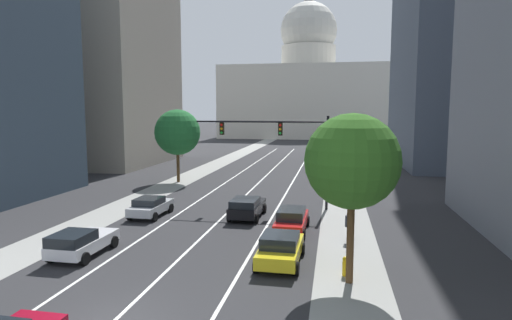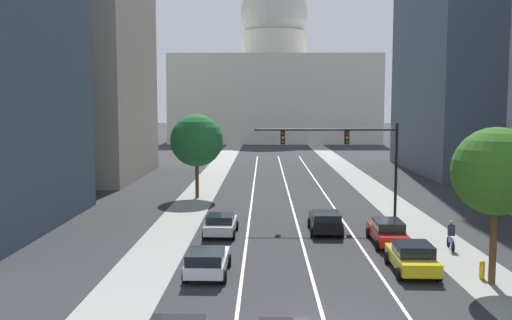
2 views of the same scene
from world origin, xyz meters
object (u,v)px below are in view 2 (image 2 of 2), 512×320
Objects in this scene: car_black at (325,221)px; street_tree_mid_left at (197,140)px; car_silver at (221,224)px; car_yellow at (412,257)px; capitol_building at (274,87)px; street_tree_near_right at (496,171)px; car_red at (387,232)px; cyclist at (451,236)px; fire_hydrant at (482,270)px; car_white at (207,261)px; traffic_signal_mast at (351,150)px.

street_tree_mid_left reaches higher than car_black.
car_yellow is at bearing -126.03° from car_silver.
car_silver is (-5.10, -96.43, -11.93)m from capitol_building.
car_silver is 17.14m from street_tree_near_right.
car_red is (-0.00, 5.59, 0.00)m from car_yellow.
cyclist is at bearing -46.73° from street_tree_mid_left.
car_yellow is at bearing 161.10° from fire_hydrant.
car_yellow is (10.19, 0.78, 0.02)m from car_white.
capitol_building is at bearing 4.00° from car_yellow.
car_white is at bearing -178.54° from car_silver.
street_tree_mid_left is (-3.25, 22.95, 4.44)m from car_white.
traffic_signal_mast reaches higher than car_white.
cyclist is at bearing -103.06° from car_silver.
car_silver is at bearing 80.22° from cyclist.
car_white reaches higher than car_silver.
car_red is 4.52m from car_black.
fire_hydrant is at bearing -154.16° from car_red.
street_tree_near_right is at bearing -93.46° from car_white.
street_tree_near_right is at bearing -117.91° from car_yellow.
traffic_signal_mast reaches higher than cyclist.
capitol_building is 4.48× the size of traffic_signal_mast.
traffic_signal_mast is at bearing -87.61° from capitol_building.
car_silver is 15.96m from fire_hydrant.
car_red is at bearing 113.65° from street_tree_near_right.
traffic_signal_mast is 11.22× the size of fire_hydrant.
fire_hydrant is at bearing -178.36° from cyclist.
car_silver is at bearing 146.22° from fire_hydrant.
street_tree_mid_left is at bearing -95.81° from capitol_building.
car_silver is at bearing 53.70° from car_yellow.
car_red is (10.19, 6.37, 0.03)m from car_white.
street_tree_near_right reaches higher than cyclist.
traffic_signal_mast is (-1.26, 6.60, 4.41)m from car_red.
car_white is 10.22m from car_yellow.
fire_hydrant is at bearing -144.97° from car_black.
fire_hydrant is (3.08, -1.05, -0.31)m from car_yellow.
capitol_building is at bearing 9.60° from cyclist.
car_white is 13.27m from fire_hydrant.
car_red is 0.64× the size of street_tree_near_right.
traffic_signal_mast is 1.39× the size of street_tree_near_right.
car_silver is 0.40× the size of traffic_signal_mast.
traffic_signal_mast is at bearing -39.32° from street_tree_mid_left.
capitol_building reaches higher than street_tree_mid_left.
car_yellow is at bearing -84.73° from car_white.
cyclist reaches higher than car_black.
car_silver is 14.01m from cyclist.
car_white reaches higher than fire_hydrant.
car_white is 0.95× the size of car_yellow.
capitol_building reaches higher than street_tree_near_right.
traffic_signal_mast is 15.76m from street_tree_mid_left.
car_silver is at bearing -153.96° from traffic_signal_mast.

